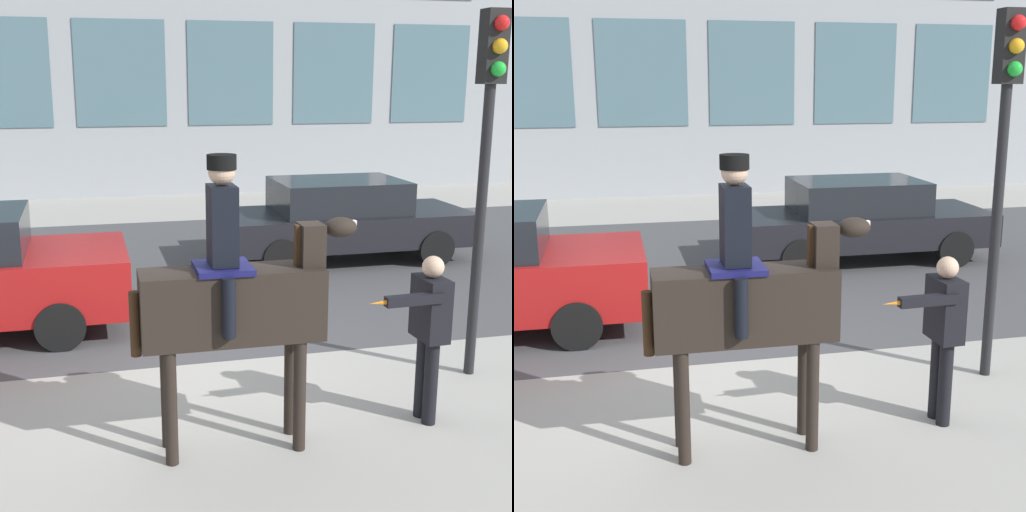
% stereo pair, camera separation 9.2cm
% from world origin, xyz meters
% --- Properties ---
extents(ground_plane, '(80.00, 80.00, 0.00)m').
position_xyz_m(ground_plane, '(0.00, 0.00, 0.00)').
color(ground_plane, '#9E9B93').
extents(road_surface, '(23.87, 8.50, 0.01)m').
position_xyz_m(road_surface, '(0.00, 4.75, 0.00)').
color(road_surface, '#444447').
rests_on(road_surface, ground_plane).
extents(mounted_horse_lead, '(1.94, 0.65, 2.58)m').
position_xyz_m(mounted_horse_lead, '(0.09, -1.46, 1.37)').
color(mounted_horse_lead, black).
rests_on(mounted_horse_lead, ground_plane).
extents(pedestrian_bystander, '(0.82, 0.46, 1.61)m').
position_xyz_m(pedestrian_bystander, '(1.92, -1.37, 0.94)').
color(pedestrian_bystander, black).
rests_on(pedestrian_bystander, ground_plane).
extents(street_car_far_lane, '(4.47, 1.91, 1.45)m').
position_xyz_m(street_car_far_lane, '(3.33, 4.75, 0.75)').
color(street_car_far_lane, black).
rests_on(street_car_far_lane, ground_plane).
extents(traffic_light, '(0.24, 0.29, 3.83)m').
position_xyz_m(traffic_light, '(2.93, -0.47, 2.58)').
color(traffic_light, black).
rests_on(traffic_light, ground_plane).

